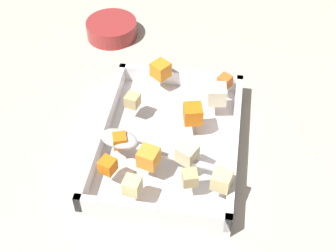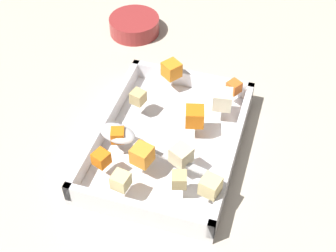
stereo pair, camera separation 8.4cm
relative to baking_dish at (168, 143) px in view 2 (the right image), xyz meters
name	(u,v)px [view 2 (the right image)]	position (x,y,z in m)	size (l,w,h in m)	color
ground_plane	(175,147)	(-0.01, 0.01, -0.01)	(4.00, 4.00, 0.00)	#BCB29E
baking_dish	(168,143)	(0.00, 0.00, 0.00)	(0.34, 0.25, 0.05)	silver
carrot_chunk_near_left	(195,116)	(-0.03, 0.04, 0.05)	(0.03, 0.03, 0.03)	orange
carrot_chunk_heap_top	(172,70)	(-0.14, -0.04, 0.05)	(0.03, 0.03, 0.03)	orange
carrot_chunk_corner_sw	(101,158)	(0.10, -0.08, 0.05)	(0.02, 0.02, 0.02)	orange
carrot_chunk_near_right	(118,135)	(0.05, -0.07, 0.05)	(0.02, 0.02, 0.02)	orange
carrot_chunk_back_center	(142,155)	(0.08, -0.02, 0.05)	(0.03, 0.03, 0.03)	orange
carrot_chunk_corner_ne	(234,87)	(-0.13, 0.09, 0.05)	(0.02, 0.02, 0.02)	orange
potato_chunk_far_right	(181,155)	(0.06, 0.04, 0.05)	(0.03, 0.03, 0.03)	beige
potato_chunk_corner_se	(223,99)	(-0.09, 0.08, 0.05)	(0.03, 0.03, 0.03)	beige
potato_chunk_far_left	(138,97)	(-0.05, -0.07, 0.05)	(0.02, 0.02, 0.02)	tan
potato_chunk_rim_edge	(179,180)	(0.11, 0.05, 0.05)	(0.02, 0.02, 0.02)	tan
potato_chunk_mid_left	(121,181)	(0.14, -0.03, 0.05)	(0.03, 0.03, 0.03)	#E0CC89
potato_chunk_mid_right	(210,186)	(0.11, 0.10, 0.05)	(0.03, 0.03, 0.03)	#E0CC89
serving_spoon	(124,136)	(0.04, -0.06, 0.04)	(0.07, 0.22, 0.02)	silver
small_prep_bowl	(134,25)	(-0.32, -0.18, 0.00)	(0.12, 0.12, 0.04)	maroon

